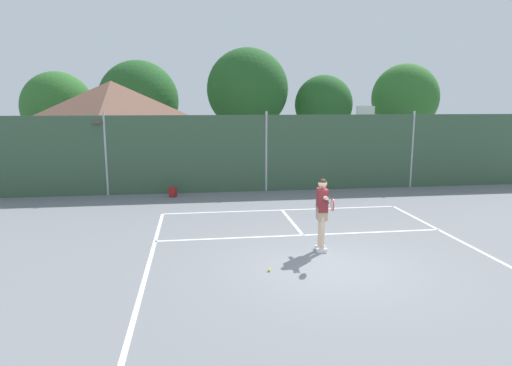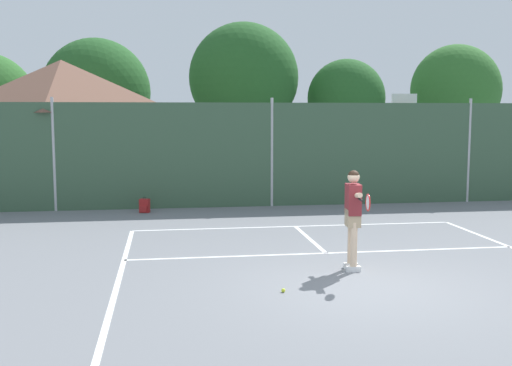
{
  "view_description": "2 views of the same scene",
  "coord_description": "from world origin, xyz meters",
  "px_view_note": "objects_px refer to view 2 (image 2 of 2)",
  "views": [
    {
      "loc": [
        -2.98,
        -9.34,
        3.69
      ],
      "look_at": [
        -1.03,
        4.75,
        1.12
      ],
      "focal_mm": 31.2,
      "sensor_mm": 36.0,
      "label": 1
    },
    {
      "loc": [
        -3.25,
        -9.53,
        2.89
      ],
      "look_at": [
        -1.37,
        3.14,
        1.41
      ],
      "focal_mm": 42.76,
      "sensor_mm": 36.0,
      "label": 2
    }
  ],
  "objects_px": {
    "basketball_hoop": "(403,130)",
    "tennis_ball": "(283,290)",
    "tennis_player": "(353,211)",
    "backpack_red": "(144,206)"
  },
  "relations": [
    {
      "from": "tennis_player",
      "to": "backpack_red",
      "type": "xyz_separation_m",
      "value": [
        -4.01,
        7.19,
        -0.92
      ]
    },
    {
      "from": "tennis_player",
      "to": "tennis_ball",
      "type": "relative_size",
      "value": 28.1
    },
    {
      "from": "basketball_hoop",
      "to": "tennis_ball",
      "type": "distance_m",
      "value": 12.86
    },
    {
      "from": "basketball_hoop",
      "to": "tennis_player",
      "type": "height_order",
      "value": "basketball_hoop"
    },
    {
      "from": "tennis_player",
      "to": "backpack_red",
      "type": "height_order",
      "value": "tennis_player"
    },
    {
      "from": "basketball_hoop",
      "to": "backpack_red",
      "type": "bearing_deg",
      "value": -163.96
    },
    {
      "from": "basketball_hoop",
      "to": "tennis_ball",
      "type": "height_order",
      "value": "basketball_hoop"
    },
    {
      "from": "basketball_hoop",
      "to": "tennis_ball",
      "type": "relative_size",
      "value": 53.79
    },
    {
      "from": "tennis_player",
      "to": "tennis_ball",
      "type": "xyz_separation_m",
      "value": [
        -1.53,
        -1.19,
        -1.08
      ]
    },
    {
      "from": "basketball_hoop",
      "to": "tennis_player",
      "type": "distance_m",
      "value": 10.95
    }
  ]
}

